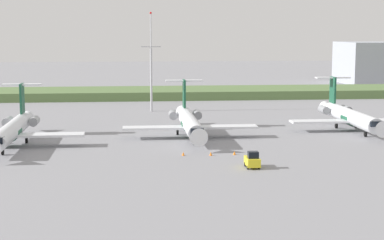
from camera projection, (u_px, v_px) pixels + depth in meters
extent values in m
plane|color=gray|center=(183.00, 122.00, 127.45)|extent=(500.00, 500.00, 0.00)
cube|color=#597542|center=(169.00, 93.00, 174.37)|extent=(320.00, 20.00, 2.27)
cylinder|color=silver|center=(11.00, 131.00, 100.48)|extent=(2.70, 24.00, 2.70)
cone|color=silver|center=(26.00, 119.00, 114.27)|extent=(2.30, 4.00, 2.29)
cylinder|color=#195138|center=(11.00, 132.00, 100.50)|extent=(2.76, 3.60, 2.76)
cube|color=silver|center=(49.00, 135.00, 100.14)|extent=(11.00, 3.20, 0.36)
cube|color=#195138|center=(22.00, 98.00, 110.77)|extent=(0.36, 3.20, 5.20)
cube|color=silver|center=(22.00, 84.00, 110.73)|extent=(6.80, 1.80, 0.24)
cylinder|color=gray|center=(8.00, 121.00, 109.30)|extent=(1.50, 3.40, 1.50)
cylinder|color=gray|center=(35.00, 121.00, 109.73)|extent=(1.50, 3.40, 1.50)
cylinder|color=gray|center=(3.00, 148.00, 93.34)|extent=(0.20, 0.20, 0.65)
cylinder|color=black|center=(3.00, 152.00, 93.42)|extent=(0.30, 0.90, 0.90)
cylinder|color=black|center=(3.00, 141.00, 102.94)|extent=(0.35, 0.90, 0.90)
cylinder|color=black|center=(27.00, 140.00, 103.30)|extent=(0.35, 0.90, 0.90)
cylinder|color=silver|center=(190.00, 123.00, 108.95)|extent=(2.70, 24.00, 2.70)
cone|color=silver|center=(198.00, 136.00, 95.65)|extent=(2.70, 3.00, 2.70)
cone|color=silver|center=(183.00, 112.00, 122.75)|extent=(2.29, 4.00, 2.29)
cube|color=black|center=(197.00, 131.00, 97.45)|extent=(2.03, 1.80, 0.90)
cylinder|color=#195138|center=(190.00, 124.00, 108.97)|extent=(2.76, 3.60, 2.76)
cube|color=silver|center=(155.00, 128.00, 107.49)|extent=(11.00, 3.20, 0.36)
cube|color=silver|center=(225.00, 127.00, 108.62)|extent=(11.00, 3.20, 0.36)
cube|color=#195138|center=(184.00, 94.00, 119.24)|extent=(0.36, 3.20, 5.20)
cube|color=silver|center=(184.00, 81.00, 119.21)|extent=(6.80, 1.80, 0.24)
cylinder|color=gray|center=(173.00, 115.00, 117.78)|extent=(1.50, 3.40, 1.50)
cylinder|color=gray|center=(197.00, 115.00, 118.21)|extent=(1.50, 3.40, 1.50)
cylinder|color=gray|center=(194.00, 139.00, 101.82)|extent=(0.20, 0.20, 0.65)
cylinder|color=black|center=(194.00, 142.00, 101.90)|extent=(0.30, 0.90, 0.90)
cylinder|color=black|center=(178.00, 132.00, 111.42)|extent=(0.35, 0.90, 0.90)
cylinder|color=black|center=(199.00, 132.00, 111.78)|extent=(0.35, 0.90, 0.90)
cylinder|color=silver|center=(351.00, 117.00, 116.53)|extent=(2.70, 24.00, 2.70)
cone|color=silver|center=(380.00, 128.00, 103.22)|extent=(2.70, 3.00, 2.70)
cone|color=silver|center=(328.00, 108.00, 130.33)|extent=(2.30, 4.00, 2.29)
cube|color=black|center=(375.00, 123.00, 105.03)|extent=(2.02, 1.80, 0.90)
cylinder|color=#195138|center=(351.00, 118.00, 116.55)|extent=(2.76, 3.60, 2.76)
cube|color=silver|center=(321.00, 121.00, 115.06)|extent=(11.00, 3.20, 0.36)
cube|color=silver|center=(384.00, 120.00, 116.19)|extent=(11.00, 3.20, 0.36)
cube|color=#195138|center=(333.00, 90.00, 126.82)|extent=(0.36, 3.20, 5.20)
cube|color=silver|center=(333.00, 78.00, 126.78)|extent=(6.80, 1.80, 0.24)
cylinder|color=gray|center=(324.00, 110.00, 125.35)|extent=(1.50, 3.40, 1.50)
cylinder|color=gray|center=(346.00, 109.00, 125.78)|extent=(1.50, 3.40, 1.50)
cylinder|color=gray|center=(366.00, 131.00, 109.40)|extent=(0.20, 0.20, 0.65)
cylinder|color=black|center=(365.00, 134.00, 109.47)|extent=(0.30, 0.90, 0.90)
cylinder|color=black|center=(336.00, 126.00, 118.99)|extent=(0.35, 0.90, 0.90)
cylinder|color=black|center=(356.00, 126.00, 119.35)|extent=(0.35, 0.90, 0.90)
cylinder|color=#B2B2B7|center=(151.00, 80.00, 143.14)|extent=(0.50, 0.50, 14.09)
cylinder|color=#B2B2B7|center=(151.00, 31.00, 141.63)|extent=(0.28, 0.28, 7.59)
cube|color=#B2B2B7|center=(151.00, 47.00, 142.11)|extent=(4.40, 0.20, 0.20)
sphere|color=red|center=(151.00, 13.00, 141.07)|extent=(0.50, 0.50, 0.50)
cube|color=yellow|center=(252.00, 161.00, 84.80)|extent=(1.70, 3.20, 1.10)
cube|color=black|center=(253.00, 155.00, 84.11)|extent=(1.36, 1.10, 0.90)
cylinder|color=black|center=(248.00, 167.00, 83.86)|extent=(0.22, 0.60, 0.60)
cylinder|color=black|center=(259.00, 167.00, 84.01)|extent=(0.22, 0.60, 0.60)
cylinder|color=black|center=(245.00, 164.00, 85.76)|extent=(0.22, 0.60, 0.60)
cylinder|color=black|center=(256.00, 164.00, 85.90)|extent=(0.22, 0.60, 0.60)
cone|color=orange|center=(183.00, 154.00, 93.11)|extent=(0.44, 0.44, 0.55)
cone|color=orange|center=(211.00, 154.00, 93.08)|extent=(0.44, 0.44, 0.55)
cone|color=orange|center=(234.00, 153.00, 93.69)|extent=(0.44, 0.44, 0.55)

